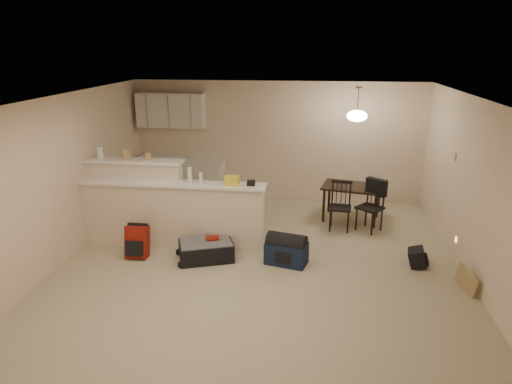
% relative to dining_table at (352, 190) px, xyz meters
% --- Properties ---
extents(room, '(7.00, 7.02, 2.50)m').
position_rel_dining_table_xyz_m(room, '(-1.50, -2.44, 0.66)').
color(room, '#B6AC8C').
rests_on(room, ground).
extents(breakfast_bar, '(3.08, 0.58, 1.39)m').
position_rel_dining_table_xyz_m(breakfast_bar, '(-3.26, -1.46, 0.02)').
color(breakfast_bar, beige).
rests_on(breakfast_bar, ground).
extents(upper_cabinets, '(1.40, 0.34, 0.70)m').
position_rel_dining_table_xyz_m(upper_cabinets, '(-3.70, 0.88, 1.31)').
color(upper_cabinets, white).
rests_on(upper_cabinets, room).
extents(kitchen_counter, '(1.80, 0.60, 0.90)m').
position_rel_dining_table_xyz_m(kitchen_counter, '(-3.50, 0.75, -0.14)').
color(kitchen_counter, white).
rests_on(kitchen_counter, ground).
extents(thermostat, '(0.02, 0.12, 0.12)m').
position_rel_dining_table_xyz_m(thermostat, '(1.49, -0.89, 0.91)').
color(thermostat, beige).
rests_on(thermostat, room).
extents(jar, '(0.10, 0.10, 0.20)m').
position_rel_dining_table_xyz_m(jar, '(-4.26, -1.32, 0.90)').
color(jar, silver).
rests_on(jar, breakfast_bar).
extents(cereal_box, '(0.10, 0.07, 0.16)m').
position_rel_dining_table_xyz_m(cereal_box, '(-3.79, -1.32, 0.88)').
color(cereal_box, tan).
rests_on(cereal_box, breakfast_bar).
extents(small_box, '(0.08, 0.06, 0.12)m').
position_rel_dining_table_xyz_m(small_box, '(-3.43, -1.32, 0.86)').
color(small_box, tan).
rests_on(small_box, breakfast_bar).
extents(bottle_a, '(0.07, 0.07, 0.26)m').
position_rel_dining_table_xyz_m(bottle_a, '(-2.68, -1.54, 0.63)').
color(bottle_a, silver).
rests_on(bottle_a, breakfast_bar).
extents(bottle_b, '(0.06, 0.06, 0.18)m').
position_rel_dining_table_xyz_m(bottle_b, '(-2.50, -1.54, 0.59)').
color(bottle_b, silver).
rests_on(bottle_b, breakfast_bar).
extents(bag_lump, '(0.22, 0.18, 0.14)m').
position_rel_dining_table_xyz_m(bag_lump, '(-2.01, -1.54, 0.57)').
color(bag_lump, tan).
rests_on(bag_lump, breakfast_bar).
extents(pouch, '(0.12, 0.10, 0.08)m').
position_rel_dining_table_xyz_m(pouch, '(-1.70, -1.54, 0.54)').
color(pouch, tan).
rests_on(pouch, breakfast_bar).
extents(dining_table, '(1.20, 0.92, 0.67)m').
position_rel_dining_table_xyz_m(dining_table, '(0.00, 0.00, 0.00)').
color(dining_table, black).
rests_on(dining_table, ground).
extents(pendant_lamp, '(0.36, 0.36, 0.62)m').
position_rel_dining_table_xyz_m(pendant_lamp, '(0.00, -0.00, 1.40)').
color(pendant_lamp, brown).
rests_on(pendant_lamp, room).
extents(dining_chair_near, '(0.42, 0.40, 0.88)m').
position_rel_dining_table_xyz_m(dining_chair_near, '(-0.23, -0.52, -0.15)').
color(dining_chair_near, black).
rests_on(dining_chair_near, ground).
extents(dining_chair_far, '(0.55, 0.55, 0.92)m').
position_rel_dining_table_xyz_m(dining_chair_far, '(0.29, -0.51, -0.13)').
color(dining_chair_far, black).
rests_on(dining_chair_far, ground).
extents(suitcase, '(0.95, 0.78, 0.28)m').
position_rel_dining_table_xyz_m(suitcase, '(-2.35, -2.00, -0.45)').
color(suitcase, black).
rests_on(suitcase, ground).
extents(red_backpack, '(0.34, 0.21, 0.51)m').
position_rel_dining_table_xyz_m(red_backpack, '(-3.44, -2.04, -0.34)').
color(red_backpack, maroon).
rests_on(red_backpack, ground).
extents(navy_duffel, '(0.68, 0.48, 0.34)m').
position_rel_dining_table_xyz_m(navy_duffel, '(-1.10, -1.99, -0.42)').
color(navy_duffel, '#13203C').
rests_on(navy_duffel, ground).
extents(black_daypack, '(0.28, 0.34, 0.27)m').
position_rel_dining_table_xyz_m(black_daypack, '(0.86, -1.83, -0.46)').
color(black_daypack, black).
rests_on(black_daypack, ground).
extents(cardboard_sheet, '(0.14, 0.42, 0.33)m').
position_rel_dining_table_xyz_m(cardboard_sheet, '(1.35, -2.54, -0.43)').
color(cardboard_sheet, tan).
rests_on(cardboard_sheet, ground).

